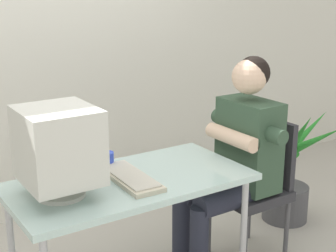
{
  "coord_description": "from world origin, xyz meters",
  "views": [
    {
      "loc": [
        -1.17,
        -2.14,
        1.72
      ],
      "look_at": [
        0.24,
        0.0,
        0.98
      ],
      "focal_mm": 53.57,
      "sensor_mm": 36.0,
      "label": 1
    }
  ],
  "objects": [
    {
      "name": "person_seated",
      "position": [
        0.73,
        0.01,
        0.72
      ],
      "size": [
        0.72,
        0.59,
        1.3
      ],
      "color": "#334C38",
      "rests_on": "ground_plane"
    },
    {
      "name": "desk_mug",
      "position": [
        -0.03,
        0.23,
        0.77
      ],
      "size": [
        0.09,
        0.1,
        0.09
      ],
      "color": "blue",
      "rests_on": "desk"
    },
    {
      "name": "wall_back",
      "position": [
        0.3,
        1.4,
        1.5
      ],
      "size": [
        8.0,
        0.1,
        3.0
      ],
      "primitive_type": "cube",
      "color": "silver",
      "rests_on": "ground_plane"
    },
    {
      "name": "office_chair",
      "position": [
        0.92,
        0.01,
        0.51
      ],
      "size": [
        0.41,
        0.41,
        0.9
      ],
      "color": "#4C4C51",
      "rests_on": "ground_plane"
    },
    {
      "name": "keyboard",
      "position": [
        -0.01,
        -0.01,
        0.75
      ],
      "size": [
        0.19,
        0.47,
        0.03
      ],
      "color": "beige",
      "rests_on": "desk"
    },
    {
      "name": "desk",
      "position": [
        0.0,
        0.0,
        0.67
      ],
      "size": [
        1.26,
        0.64,
        0.73
      ],
      "color": "#B7B7BC",
      "rests_on": "ground_plane"
    },
    {
      "name": "potted_plant",
      "position": [
        1.45,
        0.26,
        0.33
      ],
      "size": [
        0.74,
        0.76,
        0.9
      ],
      "color": "#4C4C51",
      "rests_on": "ground_plane"
    },
    {
      "name": "crt_monitor",
      "position": [
        -0.38,
        -0.01,
        0.98
      ],
      "size": [
        0.35,
        0.37,
        0.43
      ],
      "color": "silver",
      "rests_on": "desk"
    }
  ]
}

